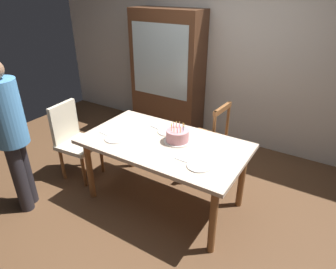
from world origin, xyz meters
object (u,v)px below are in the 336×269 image
(plate_near_celebrant, at_px, (115,138))
(chair_upholstered, at_px, (73,137))
(plate_far_side, at_px, (168,132))
(plate_near_guest, at_px, (199,166))
(chair_spindle_back, at_px, (207,140))
(china_cabinet, at_px, (168,74))
(dining_table, at_px, (164,149))
(person_celebrant, at_px, (10,131))
(birthday_cake, at_px, (177,136))

(plate_near_celebrant, bearing_deg, chair_upholstered, 174.23)
(plate_far_side, xyz_separation_m, plate_near_guest, (0.59, -0.43, 0.00))
(chair_spindle_back, height_order, china_cabinet, china_cabinet)
(plate_near_celebrant, bearing_deg, plate_near_guest, 0.00)
(plate_far_side, bearing_deg, china_cabinet, 122.09)
(plate_near_guest, xyz_separation_m, china_cabinet, (-1.43, 1.77, 0.19))
(dining_table, relative_size, person_celebrant, 1.04)
(plate_near_celebrant, relative_size, china_cabinet, 0.12)
(plate_near_celebrant, relative_size, chair_upholstered, 0.23)
(plate_near_celebrant, height_order, plate_near_guest, same)
(plate_far_side, distance_m, chair_spindle_back, 0.69)
(dining_table, distance_m, china_cabinet, 1.83)
(plate_far_side, height_order, person_celebrant, person_celebrant)
(chair_spindle_back, bearing_deg, plate_far_side, -111.05)
(chair_spindle_back, bearing_deg, birthday_cake, -92.15)
(china_cabinet, bearing_deg, chair_spindle_back, -35.74)
(plate_far_side, height_order, chair_spindle_back, chair_spindle_back)
(dining_table, height_order, plate_far_side, plate_far_side)
(dining_table, relative_size, china_cabinet, 0.89)
(chair_upholstered, relative_size, china_cabinet, 0.50)
(birthday_cake, height_order, plate_near_guest, birthday_cake)
(birthday_cake, height_order, plate_near_celebrant, birthday_cake)
(birthday_cake, bearing_deg, chair_upholstered, -170.74)
(person_celebrant, xyz_separation_m, china_cabinet, (0.31, 2.41, 0.03))
(chair_upholstered, bearing_deg, dining_table, 6.25)
(plate_near_celebrant, bearing_deg, dining_table, 24.61)
(plate_near_celebrant, height_order, chair_upholstered, chair_upholstered)
(plate_near_celebrant, height_order, plate_far_side, same)
(dining_table, bearing_deg, plate_near_celebrant, -155.39)
(chair_upholstered, bearing_deg, china_cabinet, 79.76)
(plate_near_celebrant, distance_m, chair_upholstered, 0.81)
(plate_near_guest, xyz_separation_m, person_celebrant, (-1.75, -0.64, 0.16))
(chair_upholstered, bearing_deg, birthday_cake, 9.26)
(dining_table, height_order, plate_near_celebrant, plate_near_celebrant)
(person_celebrant, bearing_deg, plate_near_guest, 20.13)
(chair_upholstered, bearing_deg, plate_far_side, 16.84)
(dining_table, height_order, chair_upholstered, chair_upholstered)
(plate_near_celebrant, distance_m, person_celebrant, 1.02)
(plate_near_celebrant, xyz_separation_m, plate_far_side, (0.38, 0.43, 0.00))
(china_cabinet, bearing_deg, dining_table, -59.22)
(dining_table, bearing_deg, china_cabinet, 120.78)
(birthday_cake, xyz_separation_m, plate_near_guest, (0.40, -0.30, -0.06))
(chair_spindle_back, xyz_separation_m, china_cabinet, (-1.07, 0.77, 0.49))
(plate_far_side, height_order, plate_near_guest, same)
(birthday_cake, bearing_deg, plate_near_guest, -36.91)
(plate_far_side, bearing_deg, chair_spindle_back, 68.95)
(chair_spindle_back, bearing_deg, dining_table, -99.90)
(dining_table, xyz_separation_m, person_celebrant, (-1.24, -0.85, 0.25))
(plate_near_guest, bearing_deg, birthday_cake, 143.09)
(chair_upholstered, distance_m, person_celebrant, 0.82)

